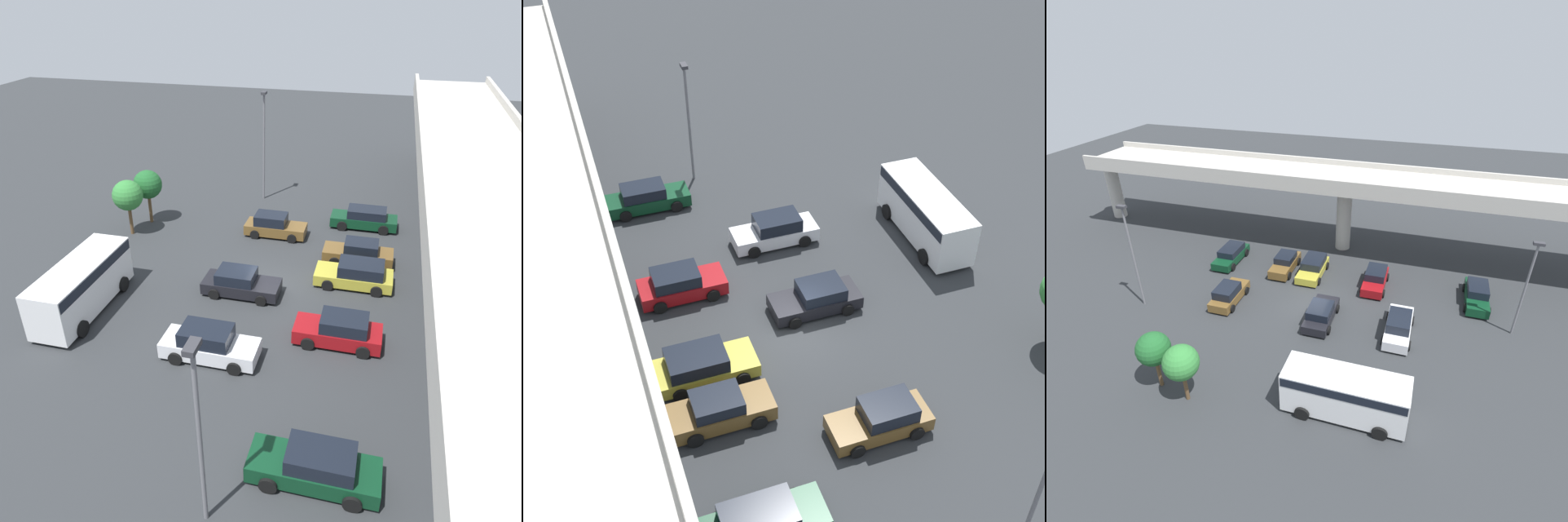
{
  "view_description": "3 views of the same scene",
  "coord_description": "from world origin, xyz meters",
  "views": [
    {
      "loc": [
        25.25,
        5.93,
        16.37
      ],
      "look_at": [
        1.54,
        -0.05,
        2.56
      ],
      "focal_mm": 35.0,
      "sensor_mm": 36.0,
      "label": 1
    },
    {
      "loc": [
        -23.64,
        9.14,
        24.65
      ],
      "look_at": [
        2.24,
        -0.06,
        2.59
      ],
      "focal_mm": 50.0,
      "sensor_mm": 36.0,
      "label": 2
    },
    {
      "loc": [
        7.65,
        -25.65,
        19.67
      ],
      "look_at": [
        -1.44,
        3.44,
        2.27
      ],
      "focal_mm": 28.0,
      "sensor_mm": 36.0,
      "label": 3
    }
  ],
  "objects": [
    {
      "name": "parked_car_3",
      "position": [
        -1.39,
        5.09,
        0.74
      ],
      "size": [
        2.21,
        4.59,
        1.54
      ],
      "rotation": [
        0.0,
        0.0,
        -1.57
      ],
      "color": "gold",
      "rests_on": "ground_plane"
    },
    {
      "name": "parked_car_5",
      "position": [
        4.38,
        4.75,
        0.76
      ],
      "size": [
        2.06,
        4.39,
        1.6
      ],
      "rotation": [
        0.0,
        0.0,
        -1.57
      ],
      "color": "maroon",
      "rests_on": "ground_plane"
    },
    {
      "name": "parked_car_0",
      "position": [
        -9.63,
        5.01,
        0.74
      ],
      "size": [
        2.05,
        4.77,
        1.51
      ],
      "rotation": [
        0.0,
        0.0,
        -1.57
      ],
      "color": "#0C381E",
      "rests_on": "ground_plane"
    },
    {
      "name": "ground_plane",
      "position": [
        0.0,
        0.0,
        0.0
      ],
      "size": [
        117.91,
        117.91,
        0.0
      ],
      "primitive_type": "plane",
      "color": "#2D3033"
    },
    {
      "name": "lamp_post_near_aisle",
      "position": [
        15.1,
        1.43,
        4.47
      ],
      "size": [
        0.7,
        0.35,
        7.58
      ],
      "color": "slate",
      "rests_on": "ground_plane"
    },
    {
      "name": "tree_front_left",
      "position": [
        -6.72,
        -10.68,
        2.96
      ],
      "size": [
        2.1,
        2.1,
        4.04
      ],
      "color": "brown",
      "rests_on": "ground_plane"
    },
    {
      "name": "parked_car_4",
      "position": [
        1.17,
        -1.39,
        0.7
      ],
      "size": [
        2.13,
        4.48,
        1.5
      ],
      "rotation": [
        0.0,
        0.0,
        1.57
      ],
      "color": "black",
      "rests_on": "ground_plane"
    },
    {
      "name": "parked_car_7",
      "position": [
        12.72,
        4.83,
        0.75
      ],
      "size": [
        1.99,
        4.86,
        1.59
      ],
      "rotation": [
        0.0,
        0.0,
        -1.57
      ],
      "color": "#0C381E",
      "rests_on": "ground_plane"
    },
    {
      "name": "shuttle_bus",
      "position": [
        4.83,
        -9.32,
        1.7
      ],
      "size": [
        7.21,
        2.59,
        2.87
      ],
      "rotation": [
        0.0,
        0.0,
        3.14
      ],
      "color": "white",
      "rests_on": "ground_plane"
    },
    {
      "name": "parked_car_2",
      "position": [
        -4.08,
        5.02,
        0.74
      ],
      "size": [
        1.97,
        4.42,
        1.58
      ],
      "rotation": [
        0.0,
        0.0,
        -1.57
      ],
      "color": "brown",
      "rests_on": "ground_plane"
    },
    {
      "name": "parked_car_6",
      "position": [
        7.05,
        -1.24,
        0.79
      ],
      "size": [
        2.05,
        4.73,
        1.7
      ],
      "rotation": [
        0.0,
        0.0,
        1.57
      ],
      "color": "silver",
      "rests_on": "ground_plane"
    },
    {
      "name": "parked_car_1",
      "position": [
        -6.77,
        -1.15,
        0.74
      ],
      "size": [
        1.99,
        4.31,
        1.59
      ],
      "rotation": [
        0.0,
        0.0,
        1.57
      ],
      "color": "brown",
      "rests_on": "ground_plane"
    },
    {
      "name": "highway_overpass",
      "position": [
        0.0,
        11.09,
        6.77
      ],
      "size": [
        56.5,
        6.63,
        8.17
      ],
      "color": "#BCB7AD",
      "rests_on": "ground_plane"
    },
    {
      "name": "tree_front_centre",
      "position": [
        -4.52,
        -11.16,
        2.93
      ],
      "size": [
        2.14,
        2.14,
        4.02
      ],
      "color": "brown",
      "rests_on": "ground_plane"
    },
    {
      "name": "lamp_post_mid_lot",
      "position": [
        -13.31,
        -3.54,
        5.02
      ],
      "size": [
        0.7,
        0.35,
        8.65
      ],
      "color": "slate",
      "rests_on": "ground_plane"
    }
  ]
}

